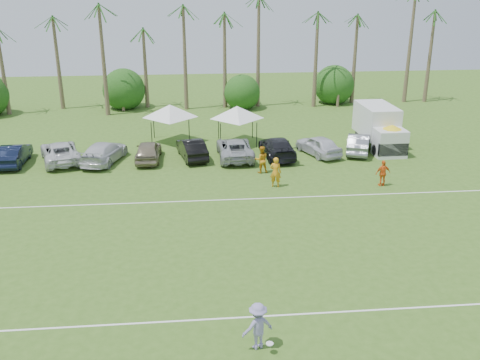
{
  "coord_description": "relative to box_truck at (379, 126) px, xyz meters",
  "views": [
    {
      "loc": [
        0.68,
        -15.65,
        12.47
      ],
      "look_at": [
        3.41,
        13.07,
        1.6
      ],
      "focal_mm": 40.0,
      "sensor_mm": 36.0,
      "label": 1
    }
  ],
  "objects": [
    {
      "name": "palm_tree_8",
      "position": [
        -2.39,
        14.29,
        5.78
      ],
      "size": [
        2.4,
        2.4,
        8.9
      ],
      "color": "brown",
      "rests_on": "ground"
    },
    {
      "name": "parked_car_1",
      "position": [
        -27.38,
        -1.66,
        -0.97
      ],
      "size": [
        1.66,
        4.52,
        1.48
      ],
      "primitive_type": "imported",
      "rotation": [
        0.0,
        0.0,
        3.16
      ],
      "color": "black",
      "rests_on": "ground"
    },
    {
      "name": "ground",
      "position": [
        -15.39,
        -23.71,
        -1.71
      ],
      "size": [
        120.0,
        120.0,
        0.0
      ],
      "primitive_type": "plane",
      "color": "#3A5D1C",
      "rests_on": "ground"
    },
    {
      "name": "box_truck",
      "position": [
        0.0,
        0.0,
        0.0
      ],
      "size": [
        2.53,
        6.24,
        3.19
      ],
      "rotation": [
        0.0,
        0.0,
        0.03
      ],
      "color": "silver",
      "rests_on": "ground"
    },
    {
      "name": "parked_car_2",
      "position": [
        -24.21,
        -1.37,
        -0.97
      ],
      "size": [
        4.0,
        5.83,
        1.48
      ],
      "primitive_type": "imported",
      "rotation": [
        0.0,
        0.0,
        3.46
      ],
      "color": "silver",
      "rests_on": "ground"
    },
    {
      "name": "parked_car_8",
      "position": [
        -5.17,
        -1.52,
        -0.97
      ],
      "size": [
        3.2,
        4.68,
        1.48
      ],
      "primitive_type": "imported",
      "rotation": [
        0.0,
        0.0,
        3.51
      ],
      "color": "silver",
      "rests_on": "ground"
    },
    {
      "name": "parked_car_9",
      "position": [
        -2.0,
        -1.25,
        -0.97
      ],
      "size": [
        2.98,
        4.76,
        1.48
      ],
      "primitive_type": "imported",
      "rotation": [
        0.0,
        0.0,
        2.8
      ],
      "color": "slate",
      "rests_on": "ground"
    },
    {
      "name": "parked_car_7",
      "position": [
        -8.35,
        -1.73,
        -0.97
      ],
      "size": [
        2.46,
        5.24,
        1.48
      ],
      "primitive_type": "imported",
      "rotation": [
        0.0,
        0.0,
        3.22
      ],
      "color": "black",
      "rests_on": "ground"
    },
    {
      "name": "canopy_tent_left",
      "position": [
        -16.32,
        2.83,
        1.41
      ],
      "size": [
        4.5,
        4.5,
        3.64
      ],
      "color": "black",
      "rests_on": "ground"
    },
    {
      "name": "palm_tree_10",
      "position": [
        7.61,
        14.29,
        7.51
      ],
      "size": [
        2.4,
        2.4,
        10.9
      ],
      "color": "brown",
      "rests_on": "ground"
    },
    {
      "name": "bush_tree_3",
      "position": [
        0.61,
        15.29,
        0.09
      ],
      "size": [
        4.0,
        4.0,
        4.0
      ],
      "color": "brown",
      "rests_on": "ground"
    },
    {
      "name": "palm_tree_7",
      "position": [
        -7.39,
        14.29,
        8.36
      ],
      "size": [
        2.4,
        2.4,
        11.9
      ],
      "color": "brown",
      "rests_on": "ground"
    },
    {
      "name": "sideline_player_b",
      "position": [
        -9.99,
        -5.06,
        -0.77
      ],
      "size": [
        0.97,
        0.79,
        1.88
      ],
      "primitive_type": "imported",
      "rotation": [
        0.0,
        0.0,
        3.23
      ],
      "color": "orange",
      "rests_on": "ground"
    },
    {
      "name": "canopy_tent_right",
      "position": [
        -11.01,
        2.15,
        1.33
      ],
      "size": [
        4.38,
        4.38,
        3.55
      ],
      "color": "black",
      "rests_on": "ground"
    },
    {
      "name": "palm_tree_6",
      "position": [
        -11.39,
        14.29,
        7.51
      ],
      "size": [
        2.4,
        2.4,
        10.9
      ],
      "color": "brown",
      "rests_on": "ground"
    },
    {
      "name": "sideline_player_a",
      "position": [
        -9.44,
        -7.8,
        -0.72
      ],
      "size": [
        0.83,
        0.66,
        1.98
      ],
      "primitive_type": "imported",
      "rotation": [
        0.0,
        0.0,
        2.85
      ],
      "color": "orange",
      "rests_on": "ground"
    },
    {
      "name": "palm_tree_5",
      "position": [
        -15.39,
        14.29,
        6.65
      ],
      "size": [
        2.4,
        2.4,
        9.9
      ],
      "color": "brown",
      "rests_on": "ground"
    },
    {
      "name": "bush_tree_1",
      "position": [
        -21.39,
        15.29,
        0.09
      ],
      "size": [
        4.0,
        4.0,
        4.0
      ],
      "color": "brown",
      "rests_on": "ground"
    },
    {
      "name": "palm_tree_9",
      "position": [
        2.61,
        14.29,
        6.65
      ],
      "size": [
        2.4,
        2.4,
        9.9
      ],
      "color": "brown",
      "rests_on": "ground"
    },
    {
      "name": "palm_tree_2",
      "position": [
        -27.39,
        14.29,
        7.51
      ],
      "size": [
        2.4,
        2.4,
        10.9
      ],
      "color": "brown",
      "rests_on": "ground"
    },
    {
      "name": "parked_car_6",
      "position": [
        -11.52,
        -1.7,
        -0.97
      ],
      "size": [
        2.57,
        5.38,
        1.48
      ],
      "primitive_type": "imported",
      "rotation": [
        0.0,
        0.0,
        3.16
      ],
      "color": "#A5A7AB",
      "rests_on": "ground"
    },
    {
      "name": "frisbee_player",
      "position": [
        -12.57,
        -23.56,
        -0.8
      ],
      "size": [
        1.33,
        1.03,
        1.82
      ],
      "rotation": [
        0.0,
        0.0,
        3.48
      ],
      "color": "#8A80B6",
      "rests_on": "ground"
    },
    {
      "name": "parked_car_4",
      "position": [
        -17.86,
        -1.71,
        -0.97
      ],
      "size": [
        1.84,
        4.38,
        1.48
      ],
      "primitive_type": "imported",
      "rotation": [
        0.0,
        0.0,
        3.12
      ],
      "color": "gray",
      "rests_on": "ground"
    },
    {
      "name": "sideline_player_c",
      "position": [
        -2.58,
        -8.3,
        -0.85
      ],
      "size": [
        1.04,
        0.54,
        1.7
      ],
      "primitive_type": "imported",
      "rotation": [
        0.0,
        0.0,
        3.27
      ],
      "color": "orange",
      "rests_on": "ground"
    },
    {
      "name": "bush_tree_2",
      "position": [
        -9.39,
        15.29,
        0.09
      ],
      "size": [
        4.0,
        4.0,
        4.0
      ],
      "color": "brown",
      "rests_on": "ground"
    },
    {
      "name": "palm_tree_4",
      "position": [
        -19.39,
        14.29,
        5.78
      ],
      "size": [
        2.4,
        2.4,
        8.9
      ],
      "color": "brown",
      "rests_on": "ground"
    },
    {
      "name": "market_umbrella",
      "position": [
        0.19,
        -2.15,
        0.41
      ],
      "size": [
        2.12,
        2.12,
        2.36
      ],
      "color": "black",
      "rests_on": "ground"
    },
    {
      "name": "palm_tree_11",
      "position": [
        11.61,
        14.29,
        8.36
      ],
      "size": [
        2.4,
        2.4,
        11.9
      ],
      "color": "brown",
      "rests_on": "ground"
    },
    {
      "name": "field_lines",
      "position": [
        -15.39,
        -15.71,
        -1.7
      ],
      "size": [
        80.0,
        12.1,
        0.01
      ],
      "color": "white",
      "rests_on": "ground"
    },
    {
      "name": "parked_car_5",
      "position": [
        -14.69,
        -1.43,
        -0.97
      ],
      "size": [
        2.47,
        4.72,
        1.48
      ],
      "primitive_type": "imported",
      "rotation": [
        0.0,
        0.0,
        3.35
      ],
      "color": "black",
      "rests_on": "ground"
    },
    {
      "name": "palm_tree_3",
      "position": [
        -23.39,
        14.29,
        8.36
      ],
      "size": [
        2.4,
        2.4,
        11.9
      ],
      "color": "brown",
      "rests_on": "ground"
    },
    {
      "name": "parked_car_3",
      "position": [
        -21.04,
        -1.73,
        -0.97
      ],
      "size": [
        3.32,
        5.46,
        1.48
      ],
      "primitive_type": "imported",
      "rotation": [
        0.0,
        0.0,
        2.88
      ],
      "color": "silver",
      "rests_on": "ground"
    }
  ]
}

